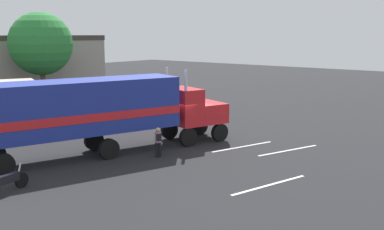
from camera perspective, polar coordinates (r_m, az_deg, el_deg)
ground_plane at (r=27.36m, az=-0.85°, el=-3.38°), size 120.00×120.00×0.00m
lane_stripe_near at (r=26.18m, az=6.53°, el=-4.07°), size 4.23×1.52×0.01m
lane_stripe_mid at (r=25.79m, az=12.29°, el=-4.48°), size 4.20×1.63×0.01m
lane_stripe_far at (r=19.95m, az=9.94°, el=-8.86°), size 4.27×1.36×0.01m
semi_truck at (r=24.44m, az=-11.53°, el=0.77°), size 14.20×6.91×4.50m
person_bystander at (r=23.72m, az=-4.37°, el=-3.36°), size 0.44×0.47×1.63m
motorcycle at (r=20.14m, az=-22.65°, el=-7.93°), size 2.09×0.47×1.12m
tree_center at (r=43.16m, az=-18.88°, el=8.66°), size 5.75×5.75×8.47m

